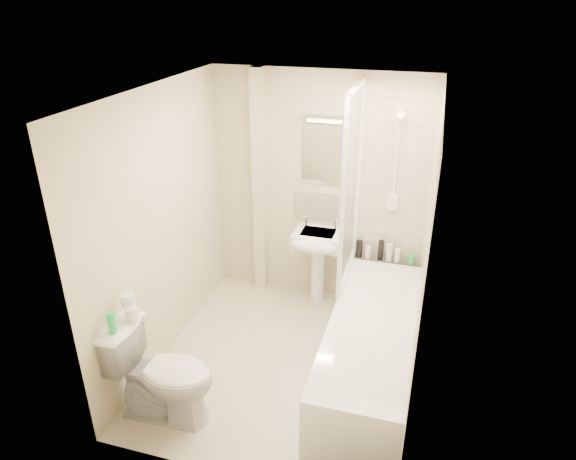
# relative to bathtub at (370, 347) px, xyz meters

# --- Properties ---
(floor) EXTENTS (2.50, 2.50, 0.00)m
(floor) POSITION_rel_bathtub_xyz_m (-0.75, -0.05, -0.29)
(floor) COLOR beige
(floor) RESTS_ON ground
(wall_back) EXTENTS (2.20, 0.02, 2.40)m
(wall_back) POSITION_rel_bathtub_xyz_m (-0.75, 1.20, 0.91)
(wall_back) COLOR beige
(wall_back) RESTS_ON ground
(wall_left) EXTENTS (0.02, 2.50, 2.40)m
(wall_left) POSITION_rel_bathtub_xyz_m (-1.85, -0.05, 0.91)
(wall_left) COLOR beige
(wall_left) RESTS_ON ground
(wall_right) EXTENTS (0.02, 2.50, 2.40)m
(wall_right) POSITION_rel_bathtub_xyz_m (0.35, -0.05, 0.91)
(wall_right) COLOR beige
(wall_right) RESTS_ON ground
(ceiling) EXTENTS (2.20, 2.50, 0.02)m
(ceiling) POSITION_rel_bathtub_xyz_m (-0.75, -0.05, 2.11)
(ceiling) COLOR white
(ceiling) RESTS_ON wall_back
(tile_back) EXTENTS (0.70, 0.01, 1.75)m
(tile_back) POSITION_rel_bathtub_xyz_m (0.00, 1.18, 1.14)
(tile_back) COLOR beige
(tile_back) RESTS_ON wall_back
(tile_right) EXTENTS (0.01, 2.10, 1.75)m
(tile_right) POSITION_rel_bathtub_xyz_m (0.34, 0.00, 1.14)
(tile_right) COLOR beige
(tile_right) RESTS_ON wall_right
(pipe_boxing) EXTENTS (0.12, 0.12, 2.40)m
(pipe_boxing) POSITION_rel_bathtub_xyz_m (-1.37, 1.14, 0.91)
(pipe_boxing) COLOR beige
(pipe_boxing) RESTS_ON ground
(splashback) EXTENTS (0.60, 0.02, 0.30)m
(splashback) POSITION_rel_bathtub_xyz_m (-0.70, 1.19, 0.74)
(splashback) COLOR beige
(splashback) RESTS_ON wall_back
(mirror) EXTENTS (0.46, 0.01, 0.60)m
(mirror) POSITION_rel_bathtub_xyz_m (-0.70, 1.18, 1.29)
(mirror) COLOR white
(mirror) RESTS_ON wall_back
(strip_light) EXTENTS (0.42, 0.07, 0.07)m
(strip_light) POSITION_rel_bathtub_xyz_m (-0.70, 1.16, 1.66)
(strip_light) COLOR silver
(strip_light) RESTS_ON wall_back
(bathtub) EXTENTS (0.70, 2.10, 0.55)m
(bathtub) POSITION_rel_bathtub_xyz_m (0.00, 0.00, 0.00)
(bathtub) COLOR white
(bathtub) RESTS_ON ground
(shower_screen) EXTENTS (0.04, 0.92, 1.80)m
(shower_screen) POSITION_rel_bathtub_xyz_m (-0.35, 0.74, 1.16)
(shower_screen) COLOR white
(shower_screen) RESTS_ON bathtub
(shower_fixture) EXTENTS (0.10, 0.16, 0.99)m
(shower_fixture) POSITION_rel_bathtub_xyz_m (-0.00, 1.14, 1.26)
(shower_fixture) COLOR white
(shower_fixture) RESTS_ON wall_back
(pedestal_sink) EXTENTS (0.49, 0.46, 0.95)m
(pedestal_sink) POSITION_rel_bathtub_xyz_m (-0.70, 0.96, 0.37)
(pedestal_sink) COLOR white
(pedestal_sink) RESTS_ON ground
(bottle_black_a) EXTENTS (0.07, 0.07, 0.18)m
(bottle_black_a) POSITION_rel_bathtub_xyz_m (-0.29, 1.11, 0.35)
(bottle_black_a) COLOR black
(bottle_black_a) RESTS_ON bathtub
(bottle_white_a) EXTENTS (0.06, 0.06, 0.13)m
(bottle_white_a) POSITION_rel_bathtub_xyz_m (-0.20, 1.11, 0.33)
(bottle_white_a) COLOR white
(bottle_white_a) RESTS_ON bathtub
(bottle_black_b) EXTENTS (0.05, 0.05, 0.21)m
(bottle_black_b) POSITION_rel_bathtub_xyz_m (-0.07, 1.11, 0.37)
(bottle_black_b) COLOR black
(bottle_black_b) RESTS_ON bathtub
(bottle_blue) EXTENTS (0.05, 0.05, 0.12)m
(bottle_blue) POSITION_rel_bathtub_xyz_m (0.01, 1.11, 0.32)
(bottle_blue) COLOR navy
(bottle_blue) RESTS_ON bathtub
(bottle_cream) EXTENTS (0.07, 0.07, 0.18)m
(bottle_cream) POSITION_rel_bathtub_xyz_m (0.01, 1.11, 0.35)
(bottle_cream) COLOR beige
(bottle_cream) RESTS_ON bathtub
(bottle_white_b) EXTENTS (0.05, 0.05, 0.15)m
(bottle_white_b) POSITION_rel_bathtub_xyz_m (0.10, 1.11, 0.33)
(bottle_white_b) COLOR white
(bottle_white_b) RESTS_ON bathtub
(bottle_green) EXTENTS (0.07, 0.07, 0.09)m
(bottle_green) POSITION_rel_bathtub_xyz_m (0.24, 1.11, 0.31)
(bottle_green) COLOR green
(bottle_green) RESTS_ON bathtub
(toilet) EXTENTS (0.50, 0.83, 0.82)m
(toilet) POSITION_rel_bathtub_xyz_m (-1.47, -0.90, 0.12)
(toilet) COLOR white
(toilet) RESTS_ON ground
(toilet_roll_lower) EXTENTS (0.10, 0.10, 0.11)m
(toilet_roll_lower) POSITION_rel_bathtub_xyz_m (-1.70, -0.85, 0.58)
(toilet_roll_lower) COLOR white
(toilet_roll_lower) RESTS_ON toilet
(toilet_roll_upper) EXTENTS (0.10, 0.10, 0.09)m
(toilet_roll_upper) POSITION_rel_bathtub_xyz_m (-1.74, -0.82, 0.68)
(toilet_roll_upper) COLOR white
(toilet_roll_upper) RESTS_ON toilet_roll_lower
(green_bottle) EXTENTS (0.06, 0.06, 0.17)m
(green_bottle) POSITION_rel_bathtub_xyz_m (-1.75, -1.03, 0.61)
(green_bottle) COLOR #28C45C
(green_bottle) RESTS_ON toilet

